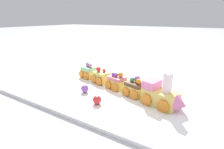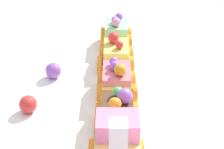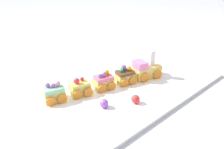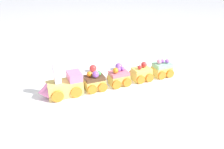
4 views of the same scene
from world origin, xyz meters
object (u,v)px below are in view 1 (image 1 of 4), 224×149
at_px(cake_car_mint, 89,72).
at_px(gumball_purple, 85,89).
at_px(cake_car_chocolate, 135,88).
at_px(cake_car_strawberry, 117,82).
at_px(gumball_red, 97,100).
at_px(cake_car_lemon, 101,77).
at_px(cake_train_locomotive, 163,97).

distance_m(cake_car_mint, gumball_purple, 0.17).
bearing_deg(cake_car_chocolate, cake_car_strawberry, -179.84).
relative_size(cake_car_mint, gumball_red, 2.87).
relative_size(cake_car_strawberry, gumball_red, 2.87).
relative_size(cake_car_lemon, cake_car_mint, 1.00).
relative_size(cake_train_locomotive, gumball_purple, 5.04).
height_order(cake_train_locomotive, gumball_purple, cake_train_locomotive).
distance_m(gumball_red, gumball_purple, 0.10).
xyz_separation_m(cake_car_mint, gumball_purple, (0.10, -0.14, -0.01)).
bearing_deg(cake_car_strawberry, cake_train_locomotive, -0.01).
xyz_separation_m(gumball_red, gumball_purple, (-0.09, 0.05, 0.00)).
bearing_deg(cake_car_chocolate, cake_car_lemon, -179.85).
relative_size(cake_car_lemon, gumball_red, 2.87).
height_order(cake_car_mint, gumball_red, cake_car_mint).
bearing_deg(cake_car_lemon, cake_car_chocolate, 0.15).
distance_m(cake_car_chocolate, gumball_red, 0.15).
height_order(gumball_red, gumball_purple, same).
xyz_separation_m(cake_car_chocolate, gumball_red, (-0.07, -0.12, -0.01)).
distance_m(cake_car_chocolate, cake_car_strawberry, 0.09).
bearing_deg(gumball_purple, cake_car_chocolate, 24.00).
bearing_deg(cake_car_chocolate, gumball_red, -106.58).
bearing_deg(cake_car_lemon, cake_train_locomotive, 0.04).
xyz_separation_m(cake_car_lemon, cake_car_mint, (-0.09, 0.02, 0.00)).
xyz_separation_m(cake_car_chocolate, cake_car_lemon, (-0.18, 0.04, -0.00)).
distance_m(cake_car_lemon, cake_car_mint, 0.09).
relative_size(cake_train_locomotive, gumball_red, 5.13).
relative_size(cake_car_chocolate, gumball_purple, 2.83).
xyz_separation_m(cake_car_chocolate, gumball_purple, (-0.17, -0.07, -0.01)).
relative_size(gumball_red, gumball_purple, 0.98).
relative_size(cake_car_chocolate, cake_car_lemon, 1.00).
height_order(cake_train_locomotive, cake_car_strawberry, cake_train_locomotive).
bearing_deg(gumball_purple, gumball_red, -28.44).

